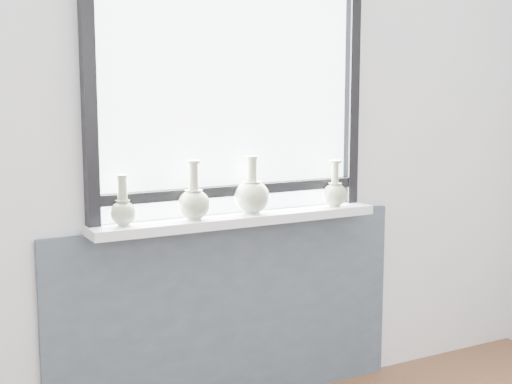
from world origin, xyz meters
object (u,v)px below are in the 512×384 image
vase_a (123,209)px  vase_c (252,195)px  vase_d (335,192)px  windowsill (238,219)px  vase_b (194,201)px

vase_a → vase_c: bearing=0.1°
vase_d → vase_c: bearing=177.4°
windowsill → vase_c: bearing=2.2°
windowsill → vase_c: 0.12m
windowsill → vase_b: (-0.22, -0.01, 0.10)m
vase_a → windowsill: bearing=-0.2°
vase_a → vase_d: (1.01, -0.02, 0.00)m
windowsill → vase_d: vase_d is taller
vase_a → vase_c: 0.58m
vase_b → vase_d: (0.71, -0.00, -0.01)m
vase_b → vase_c: vase_c is taller
vase_c → vase_b: bearing=-176.6°
windowsill → vase_a: vase_a is taller
vase_a → vase_c: vase_c is taller
vase_d → windowsill: bearing=178.1°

